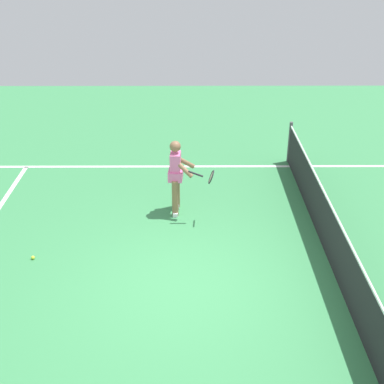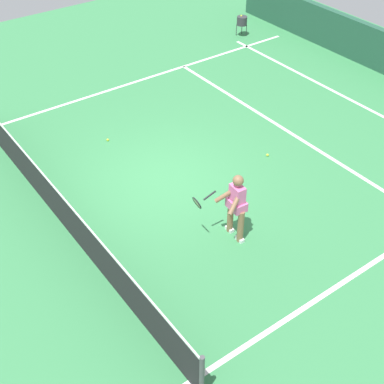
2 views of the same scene
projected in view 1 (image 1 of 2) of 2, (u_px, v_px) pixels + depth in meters
name	position (u px, v px, depth m)	size (l,w,h in m)	color
ground_plane	(184.00, 283.00, 8.70)	(23.64, 23.64, 0.00)	#38844C
sideline_left_marking	(186.00, 166.00, 12.84)	(0.10, 16.18, 0.01)	white
court_net	(342.00, 258.00, 8.49)	(10.00, 0.08, 1.04)	#4C4C51
tennis_player	(177.00, 174.00, 10.47)	(0.81, 0.92, 1.55)	#8C6647
tennis_ball_mid	(33.00, 258.00, 9.30)	(0.07, 0.07, 0.07)	#D1E533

